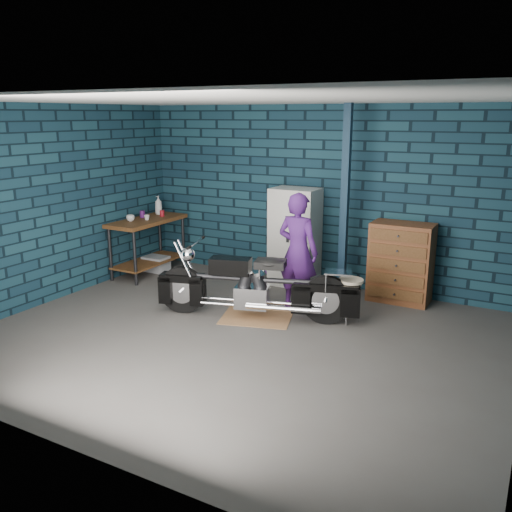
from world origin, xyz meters
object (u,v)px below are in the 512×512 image
at_px(storage_bin, 156,264).
at_px(tool_chest, 400,263).
at_px(workbench, 148,246).
at_px(locker, 295,237).
at_px(shop_stool, 350,301).
at_px(motorcycle, 257,282).
at_px(person, 298,252).

xyz_separation_m(storage_bin, tool_chest, (3.96, 0.44, 0.43)).
relative_size(workbench, tool_chest, 1.26).
bearing_deg(locker, workbench, -166.04).
height_order(tool_chest, shop_stool, tool_chest).
xyz_separation_m(motorcycle, tool_chest, (1.44, 1.53, 0.07)).
relative_size(person, shop_stool, 2.76).
relative_size(motorcycle, shop_stool, 3.90).
xyz_separation_m(motorcycle, person, (0.30, 0.59, 0.30)).
distance_m(workbench, locker, 2.45).
height_order(workbench, tool_chest, tool_chest).
xyz_separation_m(locker, shop_stool, (1.28, -1.11, -0.46)).
distance_m(workbench, storage_bin, 0.36).
relative_size(person, tool_chest, 1.42).
xyz_separation_m(tool_chest, shop_stool, (-0.34, -1.11, -0.27)).
height_order(workbench, motorcycle, motorcycle).
bearing_deg(storage_bin, motorcycle, -23.47).
relative_size(locker, shop_stool, 2.61).
xyz_separation_m(locker, tool_chest, (1.62, 0.00, -0.19)).
xyz_separation_m(person, locker, (-0.48, 0.94, -0.04)).
distance_m(motorcycle, shop_stool, 1.20).
bearing_deg(tool_chest, shop_stool, -106.89).
bearing_deg(locker, person, -63.04).
bearing_deg(motorcycle, workbench, 142.89).
distance_m(workbench, tool_chest, 4.02).
relative_size(workbench, motorcycle, 0.63).
relative_size(motorcycle, locker, 1.49).
bearing_deg(shop_stool, motorcycle, -158.87).
bearing_deg(storage_bin, tool_chest, 6.34).
bearing_deg(tool_chest, workbench, -171.61).
height_order(storage_bin, tool_chest, tool_chest).
height_order(workbench, locker, locker).
bearing_deg(shop_stool, workbench, 171.87).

